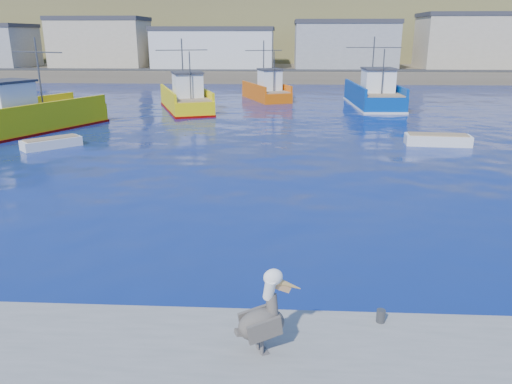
# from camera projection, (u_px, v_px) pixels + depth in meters

# --- Properties ---
(ground) EXTENTS (260.00, 260.00, 0.00)m
(ground) POSITION_uv_depth(u_px,v_px,m) (255.00, 270.00, 14.73)
(ground) COLOR #07145C
(ground) RESTS_ON ground
(dock_bollards) EXTENTS (36.20, 0.20, 0.30)m
(dock_bollards) POSITION_uv_depth(u_px,v_px,m) (274.00, 313.00, 11.27)
(dock_bollards) COLOR #4C4C4C
(dock_bollards) RESTS_ON dock
(far_shore) EXTENTS (200.00, 81.00, 24.00)m
(far_shore) POSITION_uv_depth(u_px,v_px,m) (281.00, 23.00, 115.93)
(far_shore) COLOR brown
(far_shore) RESTS_ON ground
(trawler_yellow_a) EXTENTS (8.28, 11.84, 6.52)m
(trawler_yellow_a) POSITION_uv_depth(u_px,v_px,m) (28.00, 117.00, 35.31)
(trawler_yellow_a) COLOR yellow
(trawler_yellow_a) RESTS_ON ground
(trawler_yellow_b) EXTENTS (6.62, 10.49, 6.34)m
(trawler_yellow_b) POSITION_uv_depth(u_px,v_px,m) (186.00, 100.00, 45.17)
(trawler_yellow_b) COLOR yellow
(trawler_yellow_b) RESTS_ON ground
(trawler_blue) EXTENTS (5.33, 11.27, 6.49)m
(trawler_blue) POSITION_uv_depth(u_px,v_px,m) (374.00, 95.00, 47.85)
(trawler_blue) COLOR navy
(trawler_blue) RESTS_ON ground
(boat_orange) EXTENTS (5.57, 8.28, 6.01)m
(boat_orange) POSITION_uv_depth(u_px,v_px,m) (267.00, 90.00, 52.37)
(boat_orange) COLOR #DD5809
(boat_orange) RESTS_ON ground
(skiff_left) EXTENTS (3.30, 3.27, 0.75)m
(skiff_left) POSITION_uv_depth(u_px,v_px,m) (52.00, 144.00, 30.54)
(skiff_left) COLOR silver
(skiff_left) RESTS_ON ground
(skiff_mid) EXTENTS (4.04, 1.71, 0.86)m
(skiff_mid) POSITION_uv_depth(u_px,v_px,m) (438.00, 141.00, 31.24)
(skiff_mid) COLOR silver
(skiff_mid) RESTS_ON ground
(skiff_extra) EXTENTS (3.11, 3.42, 0.75)m
(skiff_extra) POSITION_uv_depth(u_px,v_px,m) (83.00, 107.00, 46.05)
(skiff_extra) COLOR silver
(skiff_extra) RESTS_ON ground
(pelican) EXTENTS (1.41, 0.93, 1.79)m
(pelican) POSITION_uv_depth(u_px,v_px,m) (264.00, 317.00, 9.96)
(pelican) COLOR #595451
(pelican) RESTS_ON dock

